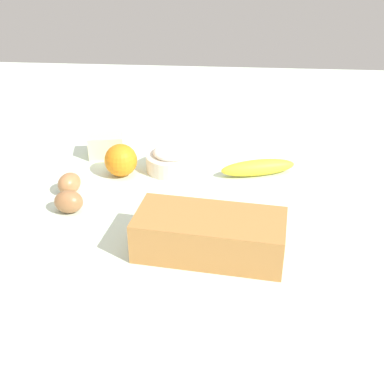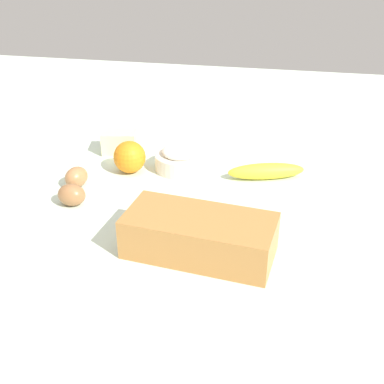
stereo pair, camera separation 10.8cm
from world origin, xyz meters
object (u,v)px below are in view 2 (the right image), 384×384
Objects in this scene: orange_fruit at (130,157)px; flour_bowl at (180,158)px; butter_block at (119,142)px; banana at (266,171)px; loaf_pan at (200,235)px; egg_beside_bowl at (76,177)px; egg_near_butter at (72,195)px.

flour_bowl is at bearing -161.94° from orange_fruit.
butter_block is (0.18, -0.07, 0.00)m from flour_bowl.
butter_block reaches higher than banana.
loaf_pan is 0.51m from butter_block.
egg_beside_bowl is (0.04, 0.21, -0.01)m from butter_block.
egg_near_butter is at bearing 106.23° from egg_beside_bowl.
banana is at bearing 177.25° from flour_bowl.
butter_block is at bearing -11.16° from banana.
egg_beside_bowl is (0.22, 0.14, -0.01)m from flour_bowl.
flour_bowl is 0.30m from egg_near_butter.
banana is 3.00× the size of egg_near_butter.
banana is at bearing 168.84° from butter_block.
flour_bowl is at bearing -131.35° from egg_near_butter.
flour_bowl is 0.67× the size of banana.
orange_fruit reaches higher than butter_block.
banana is at bearing -152.79° from egg_near_butter.
loaf_pan is 0.34m from egg_near_butter.
flour_bowl is 0.26m from egg_beside_bowl.
loaf_pan reaches higher than egg_beside_bowl.
loaf_pan is at bearing 158.21° from egg_near_butter.
flour_bowl is 0.13m from orange_fruit.
loaf_pan is 4.77× the size of egg_beside_bowl.
butter_block is (0.40, -0.08, 0.01)m from banana.
butter_block is at bearing -100.23° from egg_beside_bowl.
orange_fruit is (0.34, 0.03, 0.02)m from banana.
orange_fruit reaches higher than flour_bowl.
orange_fruit is at bearing 18.06° from flour_bowl.
flour_bowl is at bearing -65.06° from loaf_pan.
loaf_pan is 0.39m from orange_fruit.
loaf_pan reaches higher than butter_block.
loaf_pan is 1.54× the size of banana.
loaf_pan is at bearing 148.08° from egg_beside_bowl.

